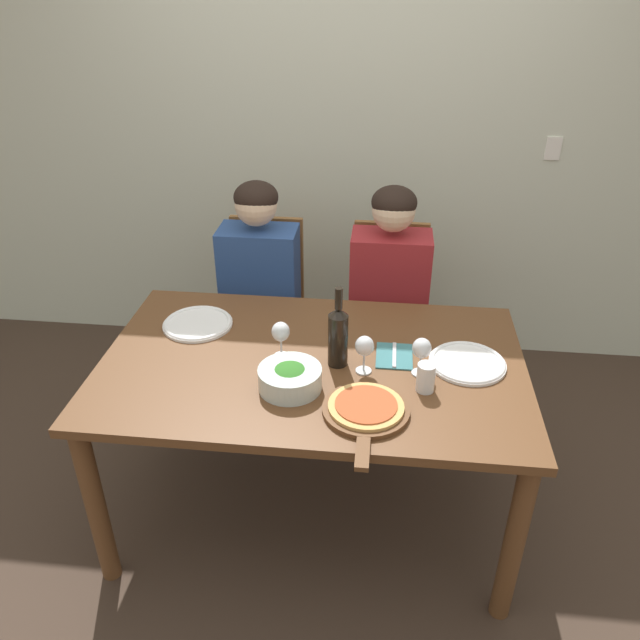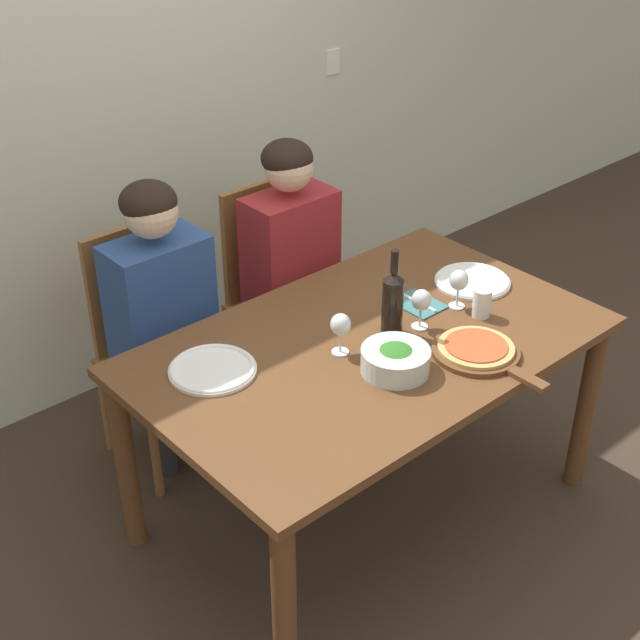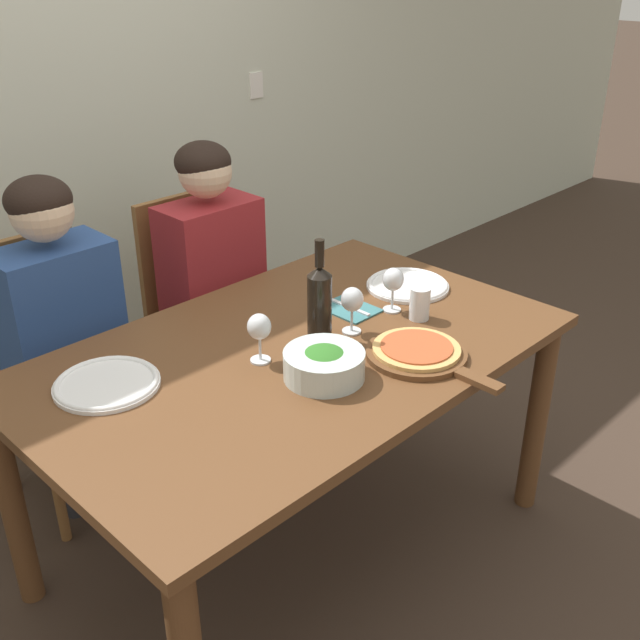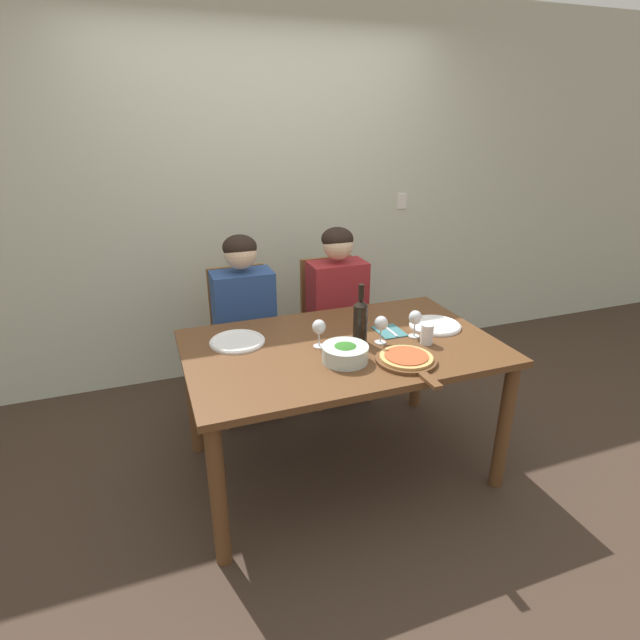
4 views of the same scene
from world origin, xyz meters
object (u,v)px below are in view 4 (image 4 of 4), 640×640
dinner_plate_right (435,325)px  wine_bottle (360,320)px  wine_glass_centre (381,325)px  person_man (338,300)px  broccoli_bowl (345,353)px  chair_right (331,324)px  fork_on_napkin (390,331)px  person_woman (244,311)px  water_tumbler (427,334)px  pizza_on_board (407,360)px  wine_glass_left (319,328)px  dinner_plate_left (237,341)px  chair_left (243,336)px  wine_glass_right (415,319)px

dinner_plate_right → wine_bottle: bearing=-174.6°
wine_glass_centre → person_man: bearing=83.9°
broccoli_bowl → wine_glass_centre: wine_glass_centre is taller
wine_bottle → dinner_plate_right: size_ratio=1.11×
dinner_plate_right → chair_right: bearing=110.0°
person_man → fork_on_napkin: person_man is taller
person_woman → water_tumbler: size_ratio=11.32×
pizza_on_board → wine_glass_left: bearing=137.4°
person_man → wine_glass_left: bearing=-118.9°
person_man → broccoli_bowl: 1.00m
broccoli_bowl → person_woman: bearing=107.8°
wine_glass_centre → pizza_on_board: bearing=-85.4°
dinner_plate_left → water_tumbler: 1.00m
chair_left → dinner_plate_left: (-0.15, -0.66, 0.27)m
dinner_plate_left → wine_glass_right: (0.92, -0.25, 0.10)m
pizza_on_board → fork_on_napkin: size_ratio=2.44×
chair_right → fork_on_napkin: chair_right is taller
dinner_plate_right → wine_glass_left: bearing=-178.2°
broccoli_bowl → water_tumbler: water_tumbler is taller
chair_left → wine_glass_right: size_ratio=6.43×
person_man → water_tumbler: (0.14, -0.89, 0.09)m
chair_right → dinner_plate_left: bearing=-140.3°
fork_on_napkin → wine_glass_right: bearing=-47.9°
wine_bottle → person_woman: bearing=120.9°
wine_glass_left → water_tumbler: (0.54, -0.16, -0.05)m
person_woman → broccoli_bowl: 0.98m
chair_right → person_woman: person_woman is taller
wine_glass_centre → fork_on_napkin: 0.19m
chair_right → wine_glass_centre: size_ratio=6.43×
pizza_on_board → wine_bottle: bearing=112.7°
wine_glass_right → wine_glass_centre: bearing=-177.6°
wine_glass_left → chair_left: bearing=105.5°
person_man → fork_on_napkin: 0.69m
chair_left → dinner_plate_left: 0.73m
wine_bottle → broccoli_bowl: 0.25m
wine_glass_left → pizza_on_board: bearing=-42.6°
chair_right → person_woman: 0.69m
chair_left → person_woman: bearing=-90.0°
broccoli_bowl → wine_glass_centre: (0.26, 0.13, 0.06)m
person_man → wine_bottle: (-0.19, -0.76, 0.17)m
person_man → dinner_plate_left: 0.96m
water_tumbler → fork_on_napkin: bearing=118.3°
fork_on_napkin → person_man: bearing=92.3°
chair_left → wine_glass_left: size_ratio=6.43×
chair_left → wine_glass_centre: 1.14m
dinner_plate_left → wine_glass_right: wine_glass_right is taller
chair_left → chair_right: 0.64m
wine_glass_right → broccoli_bowl: bearing=-163.3°
wine_glass_right → fork_on_napkin: wine_glass_right is taller
dinner_plate_right → wine_glass_left: (-0.71, -0.02, 0.10)m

